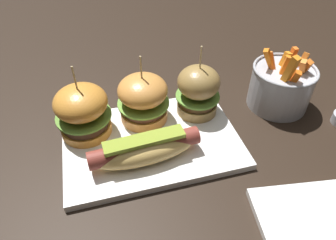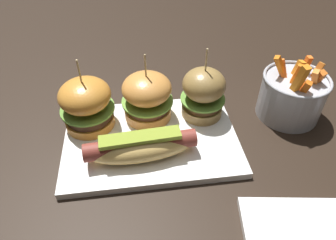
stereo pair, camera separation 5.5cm
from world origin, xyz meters
name	(u,v)px [view 1 (the left image)]	position (x,y,z in m)	size (l,w,h in m)	color
ground_plane	(152,144)	(0.00, 0.00, 0.00)	(3.00, 3.00, 0.00)	black
platter_main	(152,141)	(0.00, 0.00, 0.01)	(0.33, 0.22, 0.01)	white
hot_dog	(145,149)	(-0.02, -0.05, 0.04)	(0.20, 0.07, 0.05)	tan
slider_left	(83,111)	(-0.12, 0.05, 0.07)	(0.10, 0.10, 0.15)	#CA8230
slider_center	(144,98)	(0.00, 0.06, 0.06)	(0.10, 0.10, 0.14)	#CA853D
slider_right	(198,90)	(0.11, 0.06, 0.07)	(0.09, 0.09, 0.15)	olive
fries_bucket	(281,86)	(0.29, 0.05, 0.05)	(0.13, 0.13, 0.14)	#A8AAB2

